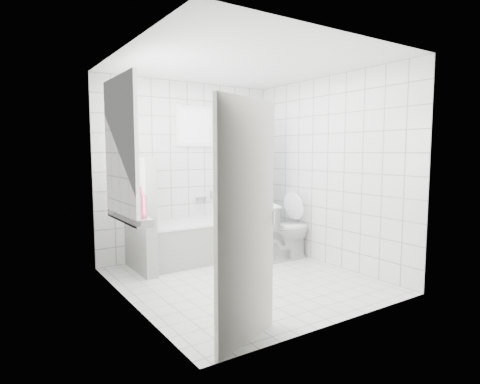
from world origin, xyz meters
TOP-DOWN VIEW (x-y plane):
  - ground at (0.00, 0.00)m, footprint 3.00×3.00m
  - ceiling at (0.00, 0.00)m, footprint 3.00×3.00m
  - wall_back at (0.00, 1.50)m, footprint 2.80×0.02m
  - wall_front at (0.00, -1.50)m, footprint 2.80×0.02m
  - wall_left at (-1.40, 0.00)m, footprint 0.02×3.00m
  - wall_right at (1.40, 0.00)m, footprint 0.02×3.00m
  - window_left at (-1.35, 0.30)m, footprint 0.01×0.90m
  - window_back at (0.10, 1.46)m, footprint 0.50×0.01m
  - window_sill at (-1.31, 0.30)m, footprint 0.18×1.02m
  - door at (-0.88, -1.33)m, footprint 0.76×0.33m
  - bathtub at (0.08, 1.12)m, footprint 1.86×0.77m
  - partition_wall at (-0.92, 1.07)m, footprint 0.15×0.85m
  - tiled_ledge at (1.12, 1.38)m, footprint 0.40×0.24m
  - toilet at (1.03, 0.48)m, footprint 0.85×0.49m
  - curtain_rod at (0.95, 1.10)m, footprint 0.02×0.80m
  - shower_curtain at (0.95, 0.97)m, footprint 0.14×0.48m
  - tub_faucet at (0.18, 1.46)m, footprint 0.18×0.06m
  - sill_bottles at (-1.30, 0.15)m, footprint 0.17×0.61m
  - ledge_bottles at (1.11, 1.35)m, footprint 0.19×0.19m

SIDE VIEW (x-z plane):
  - ground at x=0.00m, z-range 0.00..0.00m
  - tiled_ledge at x=1.12m, z-range 0.00..0.55m
  - bathtub at x=0.08m, z-range 0.00..0.58m
  - toilet at x=1.03m, z-range 0.00..0.85m
  - ledge_bottles at x=1.11m, z-range 0.54..0.79m
  - partition_wall at x=-0.92m, z-range 0.00..1.50m
  - tub_faucet at x=0.18m, z-range 0.82..0.88m
  - window_sill at x=-1.31m, z-range 0.82..0.90m
  - door at x=-0.88m, z-range 0.00..2.00m
  - sill_bottles at x=-1.30m, z-range 0.87..1.20m
  - shower_curtain at x=0.95m, z-range 0.21..1.99m
  - wall_back at x=0.00m, z-range 0.00..2.60m
  - wall_front at x=0.00m, z-range 0.00..2.60m
  - wall_left at x=-1.40m, z-range 0.00..2.60m
  - wall_right at x=1.40m, z-range 0.00..2.60m
  - window_left at x=-1.35m, z-range 0.90..2.30m
  - window_back at x=0.10m, z-range 1.70..2.20m
  - curtain_rod at x=0.95m, z-range 1.99..2.01m
  - ceiling at x=0.00m, z-range 2.60..2.60m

